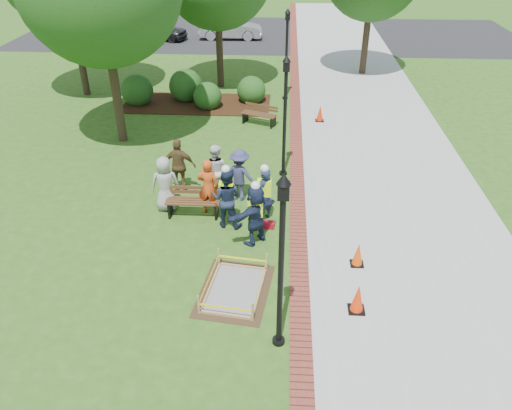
# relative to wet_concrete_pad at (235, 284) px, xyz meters

# --- Properties ---
(ground) EXTENTS (100.00, 100.00, 0.00)m
(ground) POSITION_rel_wet_concrete_pad_xyz_m (-0.11, 1.34, -0.23)
(ground) COLOR #285116
(ground) RESTS_ON ground
(sidewalk) EXTENTS (6.00, 60.00, 0.02)m
(sidewalk) POSITION_rel_wet_concrete_pad_xyz_m (4.89, 11.34, -0.22)
(sidewalk) COLOR #9E9E99
(sidewalk) RESTS_ON ground
(brick_edging) EXTENTS (0.50, 60.00, 0.03)m
(brick_edging) POSITION_rel_wet_concrete_pad_xyz_m (1.64, 11.34, -0.22)
(brick_edging) COLOR maroon
(brick_edging) RESTS_ON ground
(mulch_bed) EXTENTS (7.00, 3.00, 0.05)m
(mulch_bed) POSITION_rel_wet_concrete_pad_xyz_m (-3.11, 13.34, -0.21)
(mulch_bed) COLOR #381E0F
(mulch_bed) RESTS_ON ground
(parking_lot) EXTENTS (36.00, 12.00, 0.01)m
(parking_lot) POSITION_rel_wet_concrete_pad_xyz_m (-0.11, 28.34, -0.23)
(parking_lot) COLOR black
(parking_lot) RESTS_ON ground
(wet_concrete_pad) EXTENTS (1.99, 2.50, 0.55)m
(wet_concrete_pad) POSITION_rel_wet_concrete_pad_xyz_m (0.00, 0.00, 0.00)
(wet_concrete_pad) COLOR #47331E
(wet_concrete_pad) RESTS_ON ground
(bench_near) EXTENTS (1.67, 0.58, 0.90)m
(bench_near) POSITION_rel_wet_concrete_pad_xyz_m (-1.61, 3.46, 0.05)
(bench_near) COLOR #56301D
(bench_near) RESTS_ON ground
(bench_far) EXTENTS (1.62, 1.03, 0.83)m
(bench_far) POSITION_rel_wet_concrete_pad_xyz_m (0.03, 10.97, 0.03)
(bench_far) COLOR brown
(bench_far) RESTS_ON ground
(cone_front) EXTENTS (0.40, 0.40, 0.79)m
(cone_front) POSITION_rel_wet_concrete_pad_xyz_m (2.98, -0.54, 0.14)
(cone_front) COLOR black
(cone_front) RESTS_ON ground
(cone_back) EXTENTS (0.36, 0.36, 0.71)m
(cone_back) POSITION_rel_wet_concrete_pad_xyz_m (3.19, 1.24, 0.11)
(cone_back) COLOR black
(cone_back) RESTS_ON ground
(cone_far) EXTENTS (0.37, 0.37, 0.73)m
(cone_far) POSITION_rel_wet_concrete_pad_xyz_m (2.70, 11.49, 0.12)
(cone_far) COLOR black
(cone_far) RESTS_ON ground
(toolbox) EXTENTS (0.42, 0.26, 0.20)m
(toolbox) POSITION_rel_wet_concrete_pad_xyz_m (0.72, 2.89, -0.13)
(toolbox) COLOR maroon
(toolbox) RESTS_ON ground
(lamp_near) EXTENTS (0.28, 0.28, 4.26)m
(lamp_near) POSITION_rel_wet_concrete_pad_xyz_m (1.14, -1.66, 2.25)
(lamp_near) COLOR black
(lamp_near) RESTS_ON ground
(lamp_mid) EXTENTS (0.28, 0.28, 4.26)m
(lamp_mid) POSITION_rel_wet_concrete_pad_xyz_m (1.14, 6.34, 2.25)
(lamp_mid) COLOR black
(lamp_mid) RESTS_ON ground
(lamp_far) EXTENTS (0.28, 0.28, 4.26)m
(lamp_far) POSITION_rel_wet_concrete_pad_xyz_m (1.14, 14.34, 2.25)
(lamp_far) COLOR black
(lamp_far) RESTS_ON ground
(shrub_a) EXTENTS (1.52, 1.52, 1.52)m
(shrub_a) POSITION_rel_wet_concrete_pad_xyz_m (-5.94, 13.23, -0.23)
(shrub_a) COLOR #134216
(shrub_a) RESTS_ON ground
(shrub_b) EXTENTS (1.63, 1.63, 1.63)m
(shrub_b) POSITION_rel_wet_concrete_pad_xyz_m (-3.71, 13.94, -0.23)
(shrub_b) COLOR #134216
(shrub_b) RESTS_ON ground
(shrub_c) EXTENTS (1.33, 1.33, 1.33)m
(shrub_c) POSITION_rel_wet_concrete_pad_xyz_m (-2.50, 12.86, -0.23)
(shrub_c) COLOR #134216
(shrub_c) RESTS_ON ground
(shrub_d) EXTENTS (1.38, 1.38, 1.38)m
(shrub_d) POSITION_rel_wet_concrete_pad_xyz_m (-0.50, 13.77, -0.23)
(shrub_d) COLOR #134216
(shrub_d) RESTS_ON ground
(shrub_e) EXTENTS (0.93, 0.93, 0.93)m
(shrub_e) POSITION_rel_wet_concrete_pad_xyz_m (-3.39, 14.44, -0.23)
(shrub_e) COLOR #134216
(shrub_e) RESTS_ON ground
(casual_person_a) EXTENTS (0.64, 0.47, 1.80)m
(casual_person_a) POSITION_rel_wet_concrete_pad_xyz_m (-2.51, 3.79, 0.67)
(casual_person_a) COLOR #959595
(casual_person_a) RESTS_ON ground
(casual_person_b) EXTENTS (0.63, 0.44, 1.85)m
(casual_person_b) POSITION_rel_wet_concrete_pad_xyz_m (-1.14, 3.63, 0.69)
(casual_person_b) COLOR #C34417
(casual_person_b) RESTS_ON ground
(casual_person_c) EXTENTS (0.63, 0.48, 1.76)m
(casual_person_c) POSITION_rel_wet_concrete_pad_xyz_m (-1.09, 4.86, 0.64)
(casual_person_c) COLOR white
(casual_person_c) RESTS_ON ground
(casual_person_d) EXTENTS (0.61, 0.41, 1.87)m
(casual_person_d) POSITION_rel_wet_concrete_pad_xyz_m (-2.30, 4.98, 0.70)
(casual_person_d) COLOR brown
(casual_person_d) RESTS_ON ground
(casual_person_e) EXTENTS (0.65, 0.53, 1.75)m
(casual_person_e) POSITION_rel_wet_concrete_pad_xyz_m (-0.25, 4.56, 0.64)
(casual_person_e) COLOR #323459
(casual_person_e) RESTS_ON ground
(hivis_worker_a) EXTENTS (0.68, 0.67, 1.97)m
(hivis_worker_a) POSITION_rel_wet_concrete_pad_xyz_m (0.39, 2.16, 0.74)
(hivis_worker_a) COLOR #1D264C
(hivis_worker_a) RESTS_ON ground
(hivis_worker_b) EXTENTS (0.63, 0.65, 1.87)m
(hivis_worker_b) POSITION_rel_wet_concrete_pad_xyz_m (0.58, 3.38, 0.69)
(hivis_worker_b) COLOR #1D1E4B
(hivis_worker_b) RESTS_ON ground
(hivis_worker_c) EXTENTS (0.66, 0.49, 2.02)m
(hivis_worker_c) POSITION_rel_wet_concrete_pad_xyz_m (-0.50, 2.97, 0.76)
(hivis_worker_c) COLOR #1D244B
(hivis_worker_c) RESTS_ON ground
(parked_car_a) EXTENTS (2.94, 4.89, 1.49)m
(parked_car_a) POSITION_rel_wet_concrete_pad_xyz_m (-7.86, 26.15, -0.23)
(parked_car_a) COLOR #242527
(parked_car_a) RESTS_ON ground
(parked_car_b) EXTENTS (2.26, 4.93, 1.59)m
(parked_car_b) POSITION_rel_wet_concrete_pad_xyz_m (-2.85, 26.66, -0.23)
(parked_car_b) COLOR #A6A5AA
(parked_car_b) RESTS_ON ground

